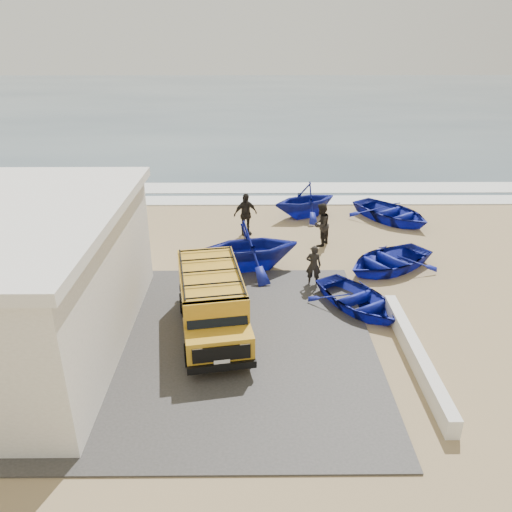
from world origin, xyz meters
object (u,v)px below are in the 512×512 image
object	(u,v)px
van	(212,301)
boat_far_right	(391,212)
fisherman_back	(245,214)
boat_far_left	(305,200)
fisherman_middle	(321,225)
boat_mid_left	(250,246)
boat_near_right	(388,260)
parapet	(416,354)
fisherman_front	(313,265)
boat_near_left	(358,299)

from	to	relation	value
van	boat_far_right	distance (m)	13.00
fisherman_back	boat_far_left	bearing A→B (deg)	13.56
boat_far_right	fisherman_middle	world-z (taller)	fisherman_middle
van	boat_mid_left	size ratio (longest dim) A/B	1.30
boat_near_right	boat_far_left	xyz separation A→B (m)	(-2.71, 6.27, 0.49)
boat_mid_left	boat_near_right	bearing A→B (deg)	-101.84
parapet	van	bearing A→B (deg)	163.89
boat_far_left	van	bearing A→B (deg)	-46.65
boat_far_left	boat_near_right	bearing A→B (deg)	-3.06
parapet	boat_far_right	world-z (taller)	boat_far_right
boat_near_right	fisherman_front	bearing A→B (deg)	-101.00
fisherman_back	boat_near_left	bearing A→B (deg)	-86.09
boat_mid_left	van	bearing A→B (deg)	154.10
boat_far_left	boat_far_right	distance (m)	4.35
boat_far_right	fisherman_back	bearing A→B (deg)	158.60
parapet	boat_far_left	xyz separation A→B (m)	(-1.97, 12.42, 0.62)
van	boat_far_left	bearing A→B (deg)	59.87
parapet	van	xyz separation A→B (m)	(-5.92, 1.71, 0.82)
parapet	boat_far_right	bearing A→B (deg)	78.89
parapet	fisherman_back	xyz separation A→B (m)	(-4.97, 9.98, 0.72)
boat_near_right	fisherman_front	xyz separation A→B (m)	(-3.13, -1.25, 0.38)
boat_far_right	fisherman_middle	xyz separation A→B (m)	(-3.95, -3.10, 0.52)
boat_mid_left	boat_far_left	distance (m)	6.82
boat_far_left	fisherman_back	distance (m)	3.87
boat_far_left	fisherman_middle	xyz separation A→B (m)	(0.32, -3.76, 0.07)
boat_far_right	boat_mid_left	bearing A→B (deg)	-176.91
fisherman_back	boat_near_right	bearing A→B (deg)	-59.44
boat_near_right	boat_far_left	distance (m)	6.84
boat_near_left	fisherman_middle	xyz separation A→B (m)	(-0.59, 5.59, 0.60)
boat_near_right	boat_far_right	xyz separation A→B (m)	(1.57, 5.61, 0.03)
boat_far_right	fisherman_front	bearing A→B (deg)	-159.54
boat_near_left	boat_near_right	distance (m)	3.57
fisherman_front	boat_mid_left	bearing A→B (deg)	-18.90
boat_near_right	boat_mid_left	xyz separation A→B (m)	(-5.49, 0.04, 0.61)
parapet	boat_near_left	world-z (taller)	boat_near_left
fisherman_front	fisherman_middle	size ratio (longest dim) A/B	0.81
boat_far_left	fisherman_back	bearing A→B (deg)	-77.27
van	fisherman_middle	xyz separation A→B (m)	(4.27, 6.95, -0.13)
van	boat_near_right	distance (m)	8.03
boat_mid_left	boat_far_left	world-z (taller)	boat_mid_left
boat_far_right	fisherman_middle	distance (m)	5.05
fisherman_middle	van	bearing A→B (deg)	0.76
boat_near_left	boat_near_right	bearing A→B (deg)	28.77
boat_near_right	boat_far_left	bearing A→B (deg)	170.56
van	boat_near_left	size ratio (longest dim) A/B	1.42
parapet	fisherman_front	distance (m)	5.47
boat_near_left	boat_near_right	world-z (taller)	boat_near_right
fisherman_front	fisherman_middle	world-z (taller)	fisherman_middle
van	boat_near_right	size ratio (longest dim) A/B	1.27
parapet	fisherman_middle	bearing A→B (deg)	100.75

